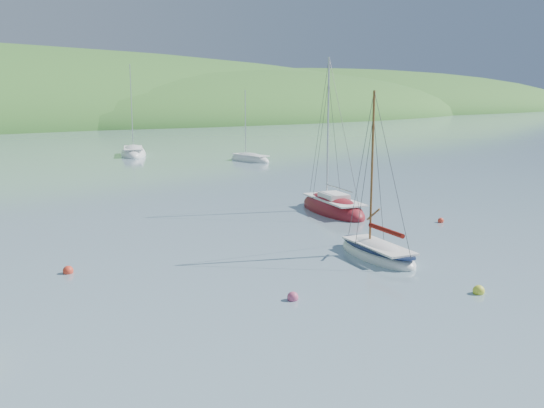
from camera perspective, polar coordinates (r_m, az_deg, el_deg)
ground at (r=25.47m, az=11.83°, el=-8.64°), size 700.00×700.00×0.00m
daysailer_white at (r=31.36m, az=9.88°, el=-4.55°), size 3.44×6.17×8.96m
sloop_red at (r=42.69m, az=5.73°, el=-0.46°), size 4.76×8.27×11.58m
distant_sloop_b at (r=83.45m, az=-12.91°, el=4.61°), size 6.72×9.68×13.07m
distant_sloop_d at (r=74.68m, az=-2.11°, el=4.19°), size 2.90×6.76×9.39m
mooring_buoys at (r=28.06m, az=3.62°, el=-6.39°), size 23.40×13.77×0.49m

